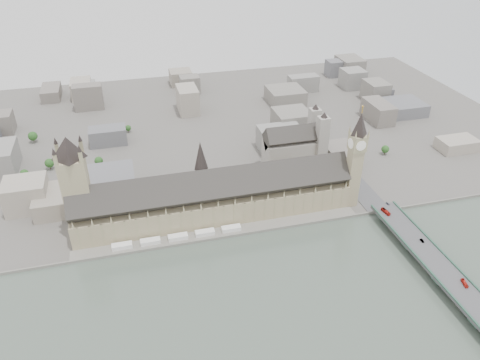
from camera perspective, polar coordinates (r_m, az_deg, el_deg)
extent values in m
plane|color=#595651|center=(445.59, -2.56, -6.00)|extent=(900.00, 900.00, 0.00)
cube|color=gray|center=(433.08, -2.12, -7.01)|extent=(600.00, 1.50, 3.00)
cube|color=gray|center=(439.16, -2.34, -6.47)|extent=(270.00, 15.00, 2.00)
cube|color=white|center=(432.30, -14.19, -7.80)|extent=(18.00, 7.00, 4.00)
cube|color=white|center=(431.93, -10.88, -7.36)|extent=(18.00, 7.00, 4.00)
cube|color=white|center=(433.01, -7.57, -6.90)|extent=(18.00, 7.00, 4.00)
cube|color=white|center=(435.52, -4.30, -6.42)|extent=(18.00, 7.00, 4.00)
cube|color=white|center=(439.45, -1.09, -5.92)|extent=(18.00, 7.00, 4.00)
cube|color=tan|center=(454.09, -3.15, -3.26)|extent=(265.00, 40.00, 25.00)
cube|color=#2F2C2A|center=(441.64, -3.23, -0.85)|extent=(265.00, 40.73, 40.73)
cube|color=tan|center=(476.47, 13.55, 0.28)|extent=(12.00, 12.00, 62.00)
cube|color=tan|center=(458.09, 14.14, 4.46)|extent=(14.00, 14.00, 16.00)
cylinder|color=white|center=(461.42, 14.94, 4.55)|extent=(0.60, 10.00, 10.00)
cylinder|color=white|center=(454.85, 13.34, 4.37)|extent=(0.60, 10.00, 10.00)
cylinder|color=white|center=(463.69, 13.74, 4.85)|extent=(10.00, 0.60, 10.00)
cylinder|color=white|center=(452.54, 14.56, 4.05)|extent=(10.00, 0.60, 10.00)
cone|color=#292221|center=(450.09, 14.45, 6.61)|extent=(17.00, 17.00, 22.00)
cylinder|color=gold|center=(444.62, 14.69, 8.24)|extent=(1.00, 1.00, 6.00)
sphere|color=gold|center=(443.31, 14.75, 8.66)|extent=(2.00, 2.00, 2.00)
cone|color=tan|center=(461.07, 14.69, 6.22)|extent=(2.40, 2.40, 8.00)
cone|color=tan|center=(455.14, 13.24, 6.09)|extent=(2.40, 2.40, 8.00)
cone|color=tan|center=(450.96, 15.45, 5.53)|extent=(2.40, 2.40, 8.00)
cone|color=tan|center=(444.89, 13.98, 5.38)|extent=(2.40, 2.40, 8.00)
cube|color=tan|center=(441.26, -19.11, -2.02)|extent=(23.00, 23.00, 80.00)
cone|color=#292221|center=(417.29, -20.28, 3.72)|extent=(30.00, 30.00, 20.00)
cylinder|color=tan|center=(441.01, -4.69, 0.25)|extent=(12.00, 12.00, 20.00)
cone|color=#292221|center=(429.11, -4.83, 2.99)|extent=(13.00, 13.00, 28.00)
cube|color=#474749|center=(438.28, 21.55, -8.49)|extent=(25.00, 325.00, 10.25)
cube|color=#A49E93|center=(538.98, 6.13, 3.18)|extent=(60.00, 28.00, 34.00)
cube|color=#2F2C2A|center=(528.98, 6.26, 5.28)|extent=(60.00, 28.28, 28.28)
cube|color=#A49E93|center=(553.31, 8.91, 5.50)|extent=(12.00, 12.00, 64.00)
cube|color=#A49E93|center=(533.81, 9.90, 4.39)|extent=(12.00, 12.00, 64.00)
imported|color=red|center=(469.01, 17.33, -3.68)|extent=(4.22, 11.85, 3.23)
imported|color=red|center=(412.83, 25.70, -11.26)|extent=(4.42, 9.66, 2.62)
imported|color=gray|center=(443.79, 21.31, -6.90)|extent=(1.82, 5.04, 1.65)
imported|color=gray|center=(482.86, 17.57, -2.77)|extent=(3.06, 4.91, 1.33)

